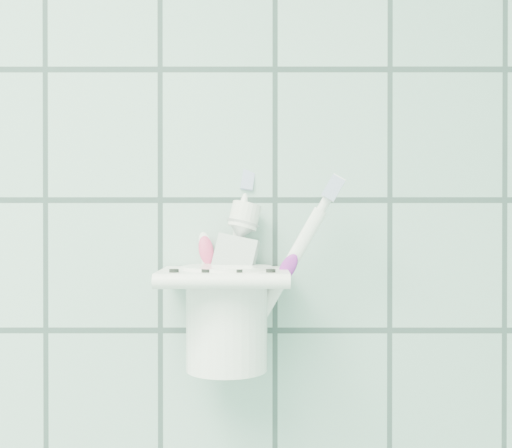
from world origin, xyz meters
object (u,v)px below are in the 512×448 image
(toothbrush_pink, at_px, (225,249))
(toothpaste_tube, at_px, (211,267))
(cup, at_px, (227,314))
(toothbrush_orange, at_px, (237,254))
(holder_bracket, at_px, (224,278))
(toothbrush_blue, at_px, (220,259))

(toothbrush_pink, relative_size, toothpaste_tube, 1.27)
(cup, height_order, toothbrush_orange, toothbrush_orange)
(toothbrush_pink, height_order, toothbrush_orange, toothbrush_pink)
(holder_bracket, bearing_deg, toothbrush_blue, 116.61)
(cup, relative_size, toothbrush_pink, 0.47)
(toothbrush_pink, xyz_separation_m, toothbrush_orange, (0.01, -0.00, -0.00))
(toothbrush_blue, bearing_deg, toothbrush_pink, 61.78)
(cup, distance_m, toothpaste_tube, 0.05)
(toothbrush_orange, bearing_deg, cup, -120.58)
(holder_bracket, bearing_deg, toothbrush_orange, 53.68)
(cup, relative_size, toothpaste_tube, 0.60)
(cup, bearing_deg, toothpaste_tube, 157.56)
(holder_bracket, height_order, toothbrush_pink, toothbrush_pink)
(holder_bracket, relative_size, toothpaste_tube, 0.73)
(holder_bracket, height_order, toothpaste_tube, toothpaste_tube)
(holder_bracket, xyz_separation_m, toothbrush_pink, (-0.00, 0.02, 0.03))
(toothpaste_tube, bearing_deg, toothbrush_orange, 26.14)
(cup, bearing_deg, toothbrush_orange, 51.90)
(holder_bracket, distance_m, toothbrush_pink, 0.03)
(cup, relative_size, toothbrush_blue, 0.52)
(holder_bracket, bearing_deg, toothbrush_pink, 91.85)
(toothbrush_blue, xyz_separation_m, toothbrush_orange, (0.02, 0.01, 0.00))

